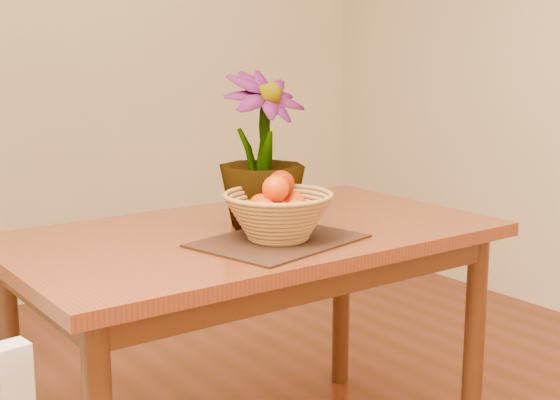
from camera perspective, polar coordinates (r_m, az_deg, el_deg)
wall_back at (r=3.97m, az=-18.40°, el=11.78°), size 4.00×0.02×2.70m
table at (r=2.28m, az=-2.07°, el=-4.31°), size 1.40×0.80×0.75m
placemat at (r=2.11m, az=-0.13°, el=-3.00°), size 0.49×0.41×0.01m
wicker_basket at (r=2.10m, az=-0.13°, el=-1.33°), size 0.30×0.30×0.12m
orange_pile at (r=2.09m, az=-0.09°, el=0.07°), size 0.19×0.19×0.13m
potted_plant at (r=2.26m, az=-1.34°, el=3.67°), size 0.28×0.28×0.45m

